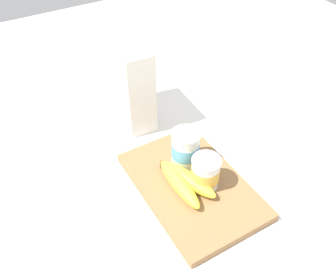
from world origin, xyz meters
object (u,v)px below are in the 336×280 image
object	(u,v)px
cutting_board	(192,185)
cereal_box	(129,83)
yogurt_cup_back	(205,173)
yogurt_cup_front	(185,149)
banana_bunch	(184,181)

from	to	relation	value
cutting_board	cereal_box	world-z (taller)	cereal_box
cutting_board	yogurt_cup_back	distance (m)	0.06
cutting_board	cereal_box	bearing A→B (deg)	-179.48
yogurt_cup_front	yogurt_cup_back	distance (m)	0.09
yogurt_cup_back	cutting_board	bearing A→B (deg)	-129.33
cutting_board	yogurt_cup_back	xyz separation A→B (m)	(0.02, 0.02, 0.05)
yogurt_cup_back	yogurt_cup_front	bearing A→B (deg)	-179.24
cutting_board	yogurt_cup_front	world-z (taller)	yogurt_cup_front
cereal_box	yogurt_cup_back	bearing A→B (deg)	-172.32
yogurt_cup_back	banana_bunch	distance (m)	0.06
yogurt_cup_back	banana_bunch	world-z (taller)	yogurt_cup_back
cutting_board	banana_bunch	size ratio (longest dim) A/B	2.05
yogurt_cup_front	yogurt_cup_back	bearing A→B (deg)	0.76
cutting_board	cereal_box	distance (m)	0.35
yogurt_cup_front	banana_bunch	size ratio (longest dim) A/B	0.56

